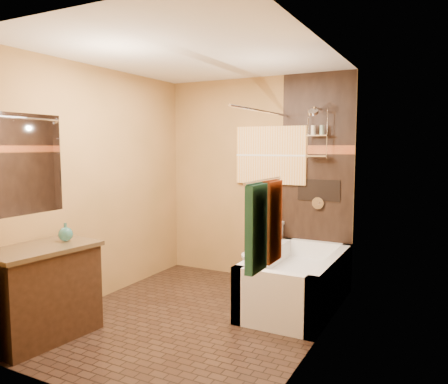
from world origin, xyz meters
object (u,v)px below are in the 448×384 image
Objects in this scene: bathtub at (297,285)px; toilet at (262,254)px; sunset_painting at (271,155)px; vanity at (42,292)px.

bathtub is 0.78m from toilet.
vanity is at bearing -114.43° from sunset_painting.
toilet is at bearing -90.00° from sunset_painting.
bathtub is at bearing -50.39° from sunset_painting.
sunset_painting is 2.95m from vanity.
vanity is (-1.12, -2.48, -1.14)m from sunset_painting.
sunset_painting is 0.60× the size of bathtub.
bathtub is (0.60, -0.73, -1.33)m from sunset_painting.
toilet is at bearing 141.85° from bathtub.
bathtub is 1.54× the size of vanity.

